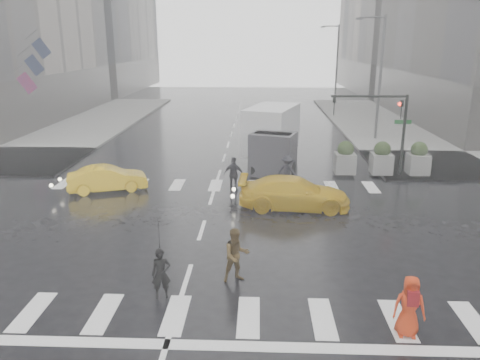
{
  "coord_description": "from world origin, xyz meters",
  "views": [
    {
      "loc": [
        2.22,
        -17.12,
        7.19
      ],
      "look_at": [
        1.44,
        2.0,
        1.5
      ],
      "focal_mm": 35.0,
      "sensor_mm": 36.0,
      "label": 1
    }
  ],
  "objects_px": {
    "pedestrian_brown": "(236,255)",
    "box_truck": "(272,135)",
    "taxi_mid": "(107,179)",
    "traffic_signal_pole": "(386,119)",
    "pedestrian_orange": "(409,306)"
  },
  "relations": [
    {
      "from": "traffic_signal_pole",
      "to": "pedestrian_orange",
      "type": "height_order",
      "value": "traffic_signal_pole"
    },
    {
      "from": "pedestrian_orange",
      "to": "taxi_mid",
      "type": "relative_size",
      "value": 0.43
    },
    {
      "from": "pedestrian_brown",
      "to": "pedestrian_orange",
      "type": "bearing_deg",
      "value": -51.24
    },
    {
      "from": "box_truck",
      "to": "taxi_mid",
      "type": "bearing_deg",
      "value": -129.76
    },
    {
      "from": "pedestrian_orange",
      "to": "taxi_mid",
      "type": "xyz_separation_m",
      "value": [
        -11.33,
        11.53,
        -0.19
      ]
    },
    {
      "from": "taxi_mid",
      "to": "box_truck",
      "type": "relative_size",
      "value": 0.6
    },
    {
      "from": "pedestrian_brown",
      "to": "box_truck",
      "type": "height_order",
      "value": "box_truck"
    },
    {
      "from": "taxi_mid",
      "to": "box_truck",
      "type": "distance_m",
      "value": 9.93
    },
    {
      "from": "traffic_signal_pole",
      "to": "pedestrian_orange",
      "type": "relative_size",
      "value": 2.76
    },
    {
      "from": "pedestrian_brown",
      "to": "box_truck",
      "type": "xyz_separation_m",
      "value": [
        1.43,
        14.23,
        0.96
      ]
    },
    {
      "from": "taxi_mid",
      "to": "box_truck",
      "type": "bearing_deg",
      "value": -76.34
    },
    {
      "from": "traffic_signal_pole",
      "to": "box_truck",
      "type": "relative_size",
      "value": 0.7
    },
    {
      "from": "taxi_mid",
      "to": "pedestrian_orange",
      "type": "bearing_deg",
      "value": -154.69
    },
    {
      "from": "pedestrian_brown",
      "to": "pedestrian_orange",
      "type": "xyz_separation_m",
      "value": [
        4.47,
        -2.65,
        -0.04
      ]
    },
    {
      "from": "box_truck",
      "to": "pedestrian_orange",
      "type": "bearing_deg",
      "value": -62.4
    }
  ]
}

